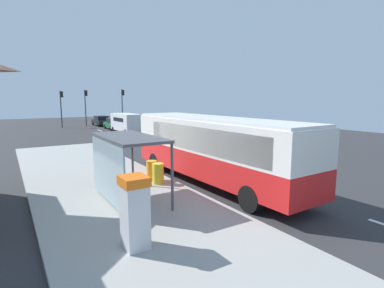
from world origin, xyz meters
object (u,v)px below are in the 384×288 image
sedan_far (114,123)px  bus_shelter (121,152)px  sedan_near (101,121)px  recycling_bin_yellow (158,173)px  recycling_bin_orange (152,170)px  bus (212,146)px  traffic_light_near_side (123,102)px  traffic_light_far_side (61,103)px  ticket_machine (135,212)px  white_van (126,122)px  traffic_light_median (86,102)px

sedan_far → bus_shelter: 29.80m
sedan_near → recycling_bin_yellow: bearing=-101.0°
sedan_near → recycling_bin_orange: (-6.50, -32.70, -0.14)m
sedan_far → bus: bearing=-98.2°
sedan_far → recycling_bin_orange: sedan_far is taller
bus_shelter → recycling_bin_orange: bearing=44.1°
traffic_light_near_side → traffic_light_far_side: (-8.60, 0.80, -0.19)m
sedan_far → ticket_machine: size_ratio=2.30×
sedan_near → traffic_light_near_side: bearing=-14.6°
recycling_bin_orange → traffic_light_far_side: (1.10, 32.67, 2.76)m
sedan_far → recycling_bin_yellow: 27.80m
white_van → recycling_bin_yellow: size_ratio=5.56×
recycling_bin_orange → traffic_light_near_side: (9.69, 31.87, 2.95)m
ticket_machine → recycling_bin_yellow: 6.06m
bus_shelter → traffic_light_far_side: bearing=84.6°
sedan_near → sedan_far: 6.38m
sedan_far → recycling_bin_yellow: sedan_far is taller
white_van → recycling_bin_orange: bearing=-106.7°
white_van → bus_shelter: size_ratio=1.32×
sedan_far → traffic_light_median: (-1.90, 7.14, 2.76)m
bus → traffic_light_far_side: size_ratio=2.15×
white_van → recycling_bin_orange: size_ratio=5.56×
traffic_light_median → traffic_light_far_side: bearing=-167.1°
sedan_far → ticket_machine: ticket_machine is taller
sedan_near → recycling_bin_orange: 33.34m
white_van → traffic_light_near_side: (3.29, 10.58, 2.26)m
white_van → sedan_far: white_van is taller
recycling_bin_yellow → traffic_light_median: (4.60, 34.17, 2.89)m
sedan_near → recycling_bin_orange: sedan_near is taller
sedan_near → traffic_light_far_side: size_ratio=0.86×
traffic_light_near_side → traffic_light_median: (-5.10, 1.60, -0.06)m
recycling_bin_orange → bus_shelter: bus_shelter is taller
sedan_near → sedan_far: bearing=-90.0°
sedan_near → sedan_far: size_ratio=0.99×
sedan_near → ticket_machine: (-9.64, -38.56, 0.38)m
traffic_light_far_side → traffic_light_median: bearing=12.9°
recycling_bin_orange → traffic_light_far_side: bearing=88.1°
traffic_light_near_side → bus_shelter: (-11.91, -34.01, -1.51)m
recycling_bin_orange → traffic_light_near_side: size_ratio=0.17×
ticket_machine → traffic_light_near_side: bearing=71.2°
sedan_far → bus_shelter: bearing=-107.0°
traffic_light_median → ticket_machine: bearing=-101.1°
white_van → ticket_machine: size_ratio=2.72×
bus → sedan_far: size_ratio=2.48×
sedan_far → traffic_light_far_side: bearing=130.4°
traffic_light_near_side → traffic_light_median: size_ratio=1.02×
bus → traffic_light_near_side: (7.21, 33.39, 1.77)m
traffic_light_near_side → sedan_near: bearing=165.4°
sedan_near → ticket_machine: size_ratio=2.27×
traffic_light_median → bus: bearing=-93.4°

